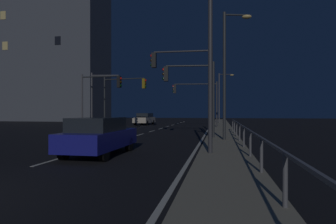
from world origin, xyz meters
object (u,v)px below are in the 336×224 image
traffic_light_far_left (104,91)px  traffic_light_near_left (196,95)px  traffic_light_overhead_east (123,92)px  street_lamp_mid_block (228,64)px  traffic_light_far_right (185,74)px  building_distant (51,45)px  car (99,136)px  street_lamp_across_street (213,50)px  traffic_light_near_right (99,91)px  street_lamp_far_end (222,93)px  car_oncoming (145,119)px  traffic_light_mid_right (190,84)px

traffic_light_far_left → traffic_light_near_left: size_ratio=1.11×
traffic_light_overhead_east → street_lamp_mid_block: (10.04, -9.92, 0.85)m
traffic_light_far_right → building_distant: 45.65m
car → street_lamp_mid_block: bearing=48.3°
car → street_lamp_mid_block: 9.00m
traffic_light_overhead_east → building_distant: 34.58m
street_lamp_across_street → building_distant: building_distant is taller
traffic_light_near_left → building_distant: bearing=146.6°
traffic_light_near_right → street_lamp_far_end: street_lamp_far_end is taller
car_oncoming → traffic_light_near_left: bearing=-40.3°
building_distant → traffic_light_near_left: bearing=-33.4°
traffic_light_far_right → traffic_light_far_left: size_ratio=1.06×
traffic_light_mid_right → street_lamp_far_end: bearing=85.0°
street_lamp_mid_block → street_lamp_far_end: bearing=90.5°
traffic_light_mid_right → car_oncoming: bearing=113.4°
traffic_light_near_left → street_lamp_mid_block: size_ratio=0.65×
traffic_light_near_left → street_lamp_mid_block: bearing=-77.7°
traffic_light_mid_right → traffic_light_far_right: traffic_light_far_right is taller
traffic_light_near_left → traffic_light_near_right: (-7.76, -7.75, -0.06)m
traffic_light_near_right → street_lamp_mid_block: (10.74, -5.96, 1.04)m
traffic_light_near_right → building_distant: (-22.18, 27.46, 11.15)m
street_lamp_mid_block → street_lamp_far_end: (-0.21, 26.16, -0.04)m
traffic_light_overhead_east → street_lamp_far_end: (9.82, 16.24, 0.81)m
traffic_light_far_left → traffic_light_overhead_east: bearing=59.1°
traffic_light_far_left → building_distant: (-21.75, 25.40, 10.96)m
traffic_light_mid_right → street_lamp_mid_block: street_lamp_mid_block is taller
traffic_light_mid_right → street_lamp_across_street: street_lamp_across_street is taller
car_oncoming → traffic_light_near_right: traffic_light_near_right is taller
street_lamp_mid_block → building_distant: 47.99m
street_lamp_across_street → street_lamp_mid_block: bearing=82.7°
traffic_light_overhead_east → traffic_light_near_right: traffic_light_overhead_east is taller
street_lamp_across_street → traffic_light_near_left: bearing=96.5°
traffic_light_overhead_east → street_lamp_across_street: 18.33m
traffic_light_mid_right → street_lamp_far_end: (2.18, 24.78, 1.00)m
car_oncoming → street_lamp_mid_block: 22.95m
traffic_light_far_right → traffic_light_far_left: (-8.50, 7.12, -0.42)m
street_lamp_far_end → building_distant: bearing=167.5°
traffic_light_far_right → car: bearing=-111.6°
traffic_light_near_right → traffic_light_overhead_east: bearing=79.8°
car → traffic_light_overhead_east: bearing=106.0°
car_oncoming → traffic_light_far_right: bearing=-67.8°
traffic_light_near_left → street_lamp_far_end: (2.78, 12.45, 0.94)m
car → car_oncoming: size_ratio=0.99×
street_lamp_mid_block → street_lamp_far_end: 26.16m
traffic_light_far_left → traffic_light_near_right: bearing=-78.2°
traffic_light_far_right → traffic_light_near_left: traffic_light_far_right is taller
traffic_light_near_right → street_lamp_far_end: 22.80m
street_lamp_mid_block → car: bearing=-131.7°
traffic_light_mid_right → traffic_light_far_left: 11.01m
car → traffic_light_far_right: traffic_light_far_right is taller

